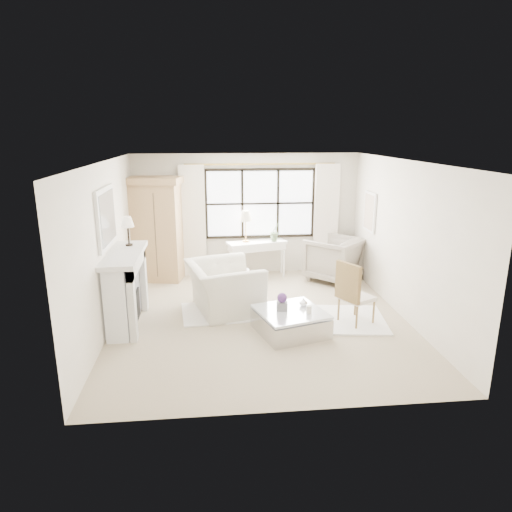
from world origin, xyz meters
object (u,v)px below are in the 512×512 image
object	(u,v)px
console_table	(257,259)
coffee_table	(290,322)
club_armchair	(224,287)
armoire	(157,229)

from	to	relation	value
console_table	coffee_table	distance (m)	3.06
club_armchair	coffee_table	xyz separation A→B (m)	(1.03, -1.06, -0.26)
console_table	coffee_table	size ratio (longest dim) A/B	1.10
armoire	console_table	distance (m)	2.28
coffee_table	armoire	bearing A→B (deg)	111.86
console_table	coffee_table	world-z (taller)	console_table
armoire	coffee_table	bearing A→B (deg)	-41.01
club_armchair	coffee_table	distance (m)	1.50
console_table	club_armchair	bearing A→B (deg)	-126.78
armoire	console_table	size ratio (longest dim) A/B	1.63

